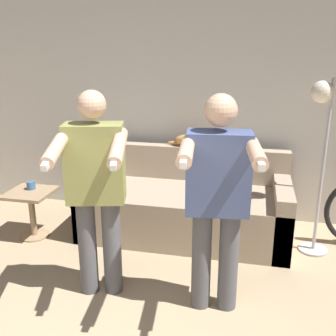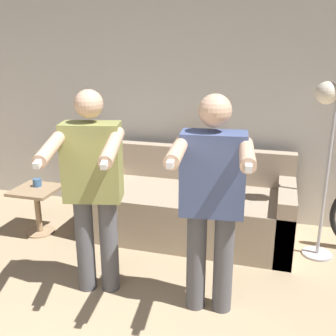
{
  "view_description": "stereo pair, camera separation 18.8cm",
  "coord_description": "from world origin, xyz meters",
  "px_view_note": "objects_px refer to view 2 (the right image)",
  "views": [
    {
      "loc": [
        0.98,
        -0.99,
        1.85
      ],
      "look_at": [
        0.3,
        2.07,
        0.87
      ],
      "focal_mm": 42.0,
      "sensor_mm": 36.0,
      "label": 1
    },
    {
      "loc": [
        1.16,
        -0.94,
        1.85
      ],
      "look_at": [
        0.3,
        2.07,
        0.87
      ],
      "focal_mm": 42.0,
      "sensor_mm": 36.0,
      "label": 2
    }
  ],
  "objects_px": {
    "person_left": "(93,183)",
    "side_table": "(37,201)",
    "couch": "(189,207)",
    "cup": "(37,183)",
    "person_right": "(212,194)",
    "cat": "(195,140)"
  },
  "relations": [
    {
      "from": "cat",
      "to": "cup",
      "type": "bearing_deg",
      "value": -154.91
    },
    {
      "from": "couch",
      "to": "person_left",
      "type": "xyz_separation_m",
      "value": [
        -0.46,
        -1.15,
        0.61
      ]
    },
    {
      "from": "person_left",
      "to": "side_table",
      "type": "height_order",
      "value": "person_left"
    },
    {
      "from": "person_left",
      "to": "cat",
      "type": "distance_m",
      "value": 1.56
    },
    {
      "from": "cup",
      "to": "person_right",
      "type": "bearing_deg",
      "value": -22.84
    },
    {
      "from": "couch",
      "to": "person_right",
      "type": "distance_m",
      "value": 1.37
    },
    {
      "from": "couch",
      "to": "cup",
      "type": "bearing_deg",
      "value": -167.14
    },
    {
      "from": "couch",
      "to": "side_table",
      "type": "relative_size",
      "value": 4.22
    },
    {
      "from": "person_left",
      "to": "cat",
      "type": "height_order",
      "value": "person_left"
    },
    {
      "from": "couch",
      "to": "cup",
      "type": "height_order",
      "value": "couch"
    },
    {
      "from": "person_left",
      "to": "person_right",
      "type": "height_order",
      "value": "person_left"
    },
    {
      "from": "couch",
      "to": "person_right",
      "type": "xyz_separation_m",
      "value": [
        0.42,
        -1.15,
        0.62
      ]
    },
    {
      "from": "person_left",
      "to": "couch",
      "type": "bearing_deg",
      "value": 54.76
    },
    {
      "from": "couch",
      "to": "person_right",
      "type": "relative_size",
      "value": 1.3
    },
    {
      "from": "couch",
      "to": "side_table",
      "type": "distance_m",
      "value": 1.54
    },
    {
      "from": "couch",
      "to": "person_left",
      "type": "distance_m",
      "value": 1.38
    },
    {
      "from": "person_left",
      "to": "cup",
      "type": "height_order",
      "value": "person_left"
    },
    {
      "from": "person_right",
      "to": "side_table",
      "type": "height_order",
      "value": "person_right"
    },
    {
      "from": "cat",
      "to": "side_table",
      "type": "relative_size",
      "value": 0.83
    },
    {
      "from": "couch",
      "to": "cup",
      "type": "relative_size",
      "value": 23.87
    },
    {
      "from": "couch",
      "to": "person_left",
      "type": "height_order",
      "value": "person_left"
    },
    {
      "from": "side_table",
      "to": "cup",
      "type": "bearing_deg",
      "value": 108.09
    }
  ]
}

